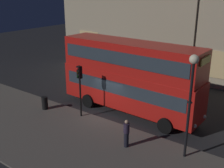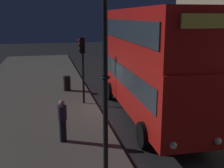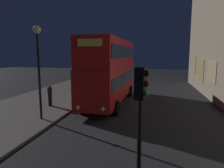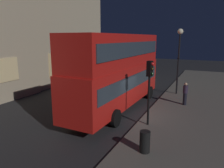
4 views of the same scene
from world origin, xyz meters
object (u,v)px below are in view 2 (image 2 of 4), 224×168
at_px(traffic_light_near_kerb, 83,56).
at_px(litter_bin, 67,83).
at_px(pedestrian, 63,120).
at_px(double_decker_bus, 146,57).
at_px(street_lamp, 105,46).

height_order(traffic_light_near_kerb, litter_bin, traffic_light_near_kerb).
bearing_deg(pedestrian, double_decker_bus, -147.55).
xyz_separation_m(traffic_light_near_kerb, litter_bin, (-2.99, -0.69, -2.17)).
bearing_deg(double_decker_bus, traffic_light_near_kerb, -125.90).
relative_size(double_decker_bus, traffic_light_near_kerb, 2.97).
height_order(double_decker_bus, street_lamp, street_lamp).
distance_m(double_decker_bus, pedestrian, 5.39).
relative_size(traffic_light_near_kerb, litter_bin, 3.82).
bearing_deg(traffic_light_near_kerb, litter_bin, -155.59).
xyz_separation_m(double_decker_bus, litter_bin, (-5.19, -3.56, -2.34)).
bearing_deg(litter_bin, double_decker_bus, 34.43).
xyz_separation_m(traffic_light_near_kerb, pedestrian, (4.80, -1.43, -1.78)).
distance_m(street_lamp, litter_bin, 11.44).
bearing_deg(traffic_light_near_kerb, street_lamp, 8.69).
bearing_deg(double_decker_bus, street_lamp, -28.05).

